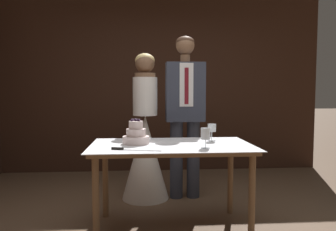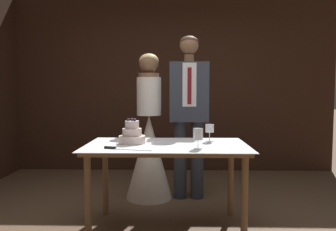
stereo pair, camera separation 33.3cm
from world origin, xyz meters
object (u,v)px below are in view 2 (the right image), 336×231
cake_table (167,154)px  wine_glass_near (210,129)px  tiered_cake (132,135)px  groom (189,107)px  bride (149,145)px  wine_glass_middle (198,135)px  cake_knife (119,148)px

cake_table → wine_glass_near: wine_glass_near is taller
tiered_cake → groom: (0.55, 0.81, 0.21)m
bride → groom: groom is taller
cake_table → groom: bearing=75.1°
tiered_cake → cake_table: bearing=-9.7°
wine_glass_middle → groom: 1.10m
groom → tiered_cake: bearing=-124.1°
cake_knife → groom: 1.31m
cake_knife → wine_glass_middle: wine_glass_middle is taller
cake_knife → groom: groom is taller
wine_glass_middle → groom: groom is taller
cake_table → wine_glass_near: bearing=22.6°
wine_glass_near → groom: bearing=103.5°
tiered_cake → groom: groom is taller
wine_glass_middle → bride: bearing=114.5°
wine_glass_near → bride: bride is taller
cake_knife → wine_glass_near: bearing=42.5°
cake_knife → tiered_cake: bearing=91.6°
wine_glass_middle → groom: bearing=91.8°
tiered_cake → cake_knife: (-0.07, -0.31, -0.07)m
tiered_cake → wine_glass_middle: size_ratio=1.42×
tiered_cake → bride: 0.85m
cake_knife → wine_glass_near: 0.90m
cake_table → wine_glass_middle: wine_glass_middle is taller
tiered_cake → groom: size_ratio=0.13×
cake_knife → wine_glass_near: size_ratio=2.47×
cake_knife → bride: (0.16, 1.12, -0.16)m
cake_table → tiered_cake: bearing=170.3°
wine_glass_near → cake_knife: bearing=-151.8°
cake_table → wine_glass_middle: 0.40m
cake_knife → bride: bride is taller
cake_knife → wine_glass_middle: (0.65, 0.04, 0.11)m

